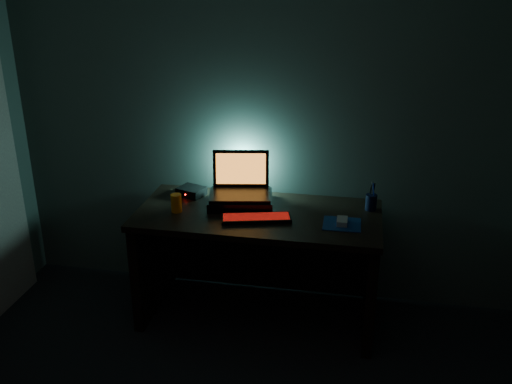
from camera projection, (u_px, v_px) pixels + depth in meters
room at (167, 270)px, 1.84m from camera, size 3.50×4.00×2.50m
desk at (260, 246)px, 3.65m from camera, size 1.50×0.70×0.75m
riser at (240, 200)px, 3.61m from camera, size 0.45×0.37×0.06m
laptop at (241, 184)px, 3.63m from camera, size 0.42×0.34×0.26m
keyboard at (256, 218)px, 3.40m from camera, size 0.43×0.23×0.03m
mousepad at (342, 224)px, 3.35m from camera, size 0.22×0.20×0.00m
mouse at (342, 221)px, 3.34m from camera, size 0.06×0.10×0.03m
pen_cup at (371, 202)px, 3.53m from camera, size 0.09×0.09×0.10m
juice_glass at (176, 203)px, 3.50m from camera, size 0.07×0.07×0.11m
router at (191, 191)px, 3.76m from camera, size 0.20×0.18×0.05m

